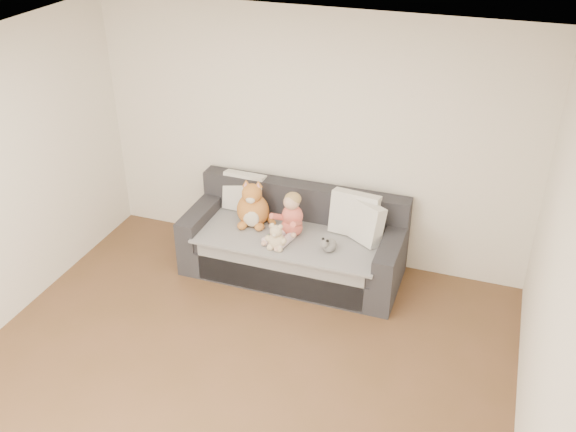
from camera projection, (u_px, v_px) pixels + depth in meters
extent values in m
plane|color=brown|center=(211.00, 411.00, 5.02)|extent=(5.00, 5.00, 0.00)
plane|color=white|center=(184.00, 92.00, 3.72)|extent=(5.00, 5.00, 0.00)
plane|color=white|center=(311.00, 139.00, 6.41)|extent=(4.50, 0.00, 4.50)
plane|color=white|center=(549.00, 350.00, 3.72)|extent=(0.00, 5.00, 5.00)
cube|color=#26252A|center=(293.00, 260.00, 6.60)|extent=(2.20, 0.90, 0.30)
cube|color=#26252A|center=(292.00, 243.00, 6.46)|extent=(1.90, 0.80, 0.15)
cube|color=#26252A|center=(304.00, 202.00, 6.64)|extent=(2.20, 0.20, 0.40)
cube|color=#26252A|center=(203.00, 218.00, 6.74)|extent=(0.20, 0.90, 0.30)
cube|color=#26252A|center=(391.00, 253.00, 6.16)|extent=(0.20, 0.90, 0.30)
cube|color=#969799|center=(291.00, 236.00, 6.40)|extent=(1.85, 0.88, 0.02)
cube|color=#969799|center=(278.00, 277.00, 6.20)|extent=(1.70, 0.02, 0.41)
cube|color=silver|center=(244.00, 192.00, 6.77)|extent=(0.45, 0.21, 0.42)
cube|color=silver|center=(355.00, 214.00, 6.33)|extent=(0.50, 0.27, 0.45)
cube|color=silver|center=(363.00, 221.00, 6.25)|extent=(0.48, 0.40, 0.42)
ellipsoid|color=#EC6F53|center=(292.00, 227.00, 6.37)|extent=(0.22, 0.18, 0.18)
ellipsoid|color=#EC6F53|center=(292.00, 216.00, 6.31)|extent=(0.21, 0.18, 0.23)
ellipsoid|color=#DBAA8C|center=(292.00, 202.00, 6.22)|extent=(0.16, 0.16, 0.16)
ellipsoid|color=tan|center=(293.00, 199.00, 6.22)|extent=(0.17, 0.17, 0.13)
cylinder|color=#EC6F53|center=(279.00, 217.00, 6.33)|extent=(0.18, 0.21, 0.14)
cylinder|color=#EC6F53|center=(296.00, 224.00, 6.22)|extent=(0.06, 0.22, 0.14)
ellipsoid|color=#DBAA8C|center=(272.00, 226.00, 6.33)|extent=(0.06, 0.06, 0.06)
ellipsoid|color=#DBAA8C|center=(293.00, 235.00, 6.18)|extent=(0.06, 0.06, 0.06)
cylinder|color=#E5B2C6|center=(275.00, 237.00, 6.30)|extent=(0.20, 0.29, 0.09)
cylinder|color=#E5B2C6|center=(285.00, 241.00, 6.23)|extent=(0.14, 0.29, 0.09)
ellipsoid|color=#DBAA8C|center=(264.00, 243.00, 6.22)|extent=(0.06, 0.09, 0.05)
ellipsoid|color=#DBAA8C|center=(277.00, 248.00, 6.13)|extent=(0.06, 0.09, 0.05)
ellipsoid|color=#C87F2C|center=(253.00, 210.00, 6.53)|extent=(0.34, 0.29, 0.36)
ellipsoid|color=beige|center=(251.00, 218.00, 6.45)|extent=(0.18, 0.08, 0.20)
ellipsoid|color=#C87F2C|center=(252.00, 194.00, 6.41)|extent=(0.20, 0.20, 0.20)
ellipsoid|color=beige|center=(250.00, 200.00, 6.34)|extent=(0.10, 0.06, 0.07)
cone|color=#C87F2C|center=(246.00, 183.00, 6.40)|extent=(0.09, 0.09, 0.07)
cone|color=pink|center=(246.00, 184.00, 6.39)|extent=(0.06, 0.06, 0.04)
cone|color=#C87F2C|center=(258.00, 184.00, 6.38)|extent=(0.09, 0.09, 0.07)
cone|color=pink|center=(258.00, 185.00, 6.37)|extent=(0.06, 0.06, 0.04)
ellipsoid|color=#C87F2C|center=(242.00, 225.00, 6.48)|extent=(0.10, 0.12, 0.08)
ellipsoid|color=#C87F2C|center=(259.00, 227.00, 6.46)|extent=(0.10, 0.12, 0.08)
cylinder|color=#C87F2C|center=(269.00, 219.00, 6.61)|extent=(0.20, 0.21, 0.08)
ellipsoid|color=#CEB58E|center=(277.00, 241.00, 6.16)|extent=(0.17, 0.15, 0.17)
ellipsoid|color=#CEB58E|center=(276.00, 231.00, 6.09)|extent=(0.12, 0.12, 0.12)
ellipsoid|color=#CEB58E|center=(272.00, 225.00, 6.08)|extent=(0.05, 0.05, 0.05)
ellipsoid|color=#CEB58E|center=(281.00, 227.00, 6.06)|extent=(0.05, 0.05, 0.05)
ellipsoid|color=beige|center=(274.00, 235.00, 6.06)|extent=(0.05, 0.05, 0.05)
ellipsoid|color=#CEB58E|center=(268.00, 238.00, 6.15)|extent=(0.06, 0.06, 0.06)
ellipsoid|color=#CEB58E|center=(283.00, 241.00, 6.10)|extent=(0.06, 0.06, 0.06)
ellipsoid|color=#CEB58E|center=(270.00, 247.00, 6.15)|extent=(0.07, 0.07, 0.07)
ellipsoid|color=#CEB58E|center=(279.00, 249.00, 6.13)|extent=(0.07, 0.07, 0.07)
ellipsoid|color=white|center=(329.00, 245.00, 6.13)|extent=(0.14, 0.17, 0.12)
ellipsoid|color=white|center=(324.00, 244.00, 6.05)|extent=(0.08, 0.08, 0.08)
ellipsoid|color=black|center=(323.00, 239.00, 6.05)|extent=(0.03, 0.03, 0.03)
ellipsoid|color=black|center=(328.00, 241.00, 6.02)|extent=(0.03, 0.03, 0.03)
cylinder|color=#593591|center=(273.00, 240.00, 6.23)|extent=(0.09, 0.09, 0.09)
cone|color=green|center=(273.00, 234.00, 6.20)|extent=(0.08, 0.08, 0.04)
cylinder|color=green|center=(269.00, 238.00, 6.25)|extent=(0.02, 0.02, 0.07)
cylinder|color=green|center=(277.00, 241.00, 6.20)|extent=(0.02, 0.02, 0.07)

